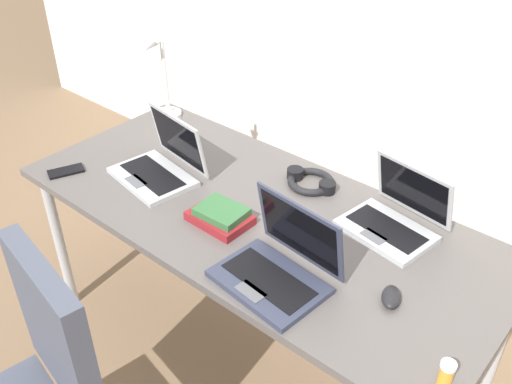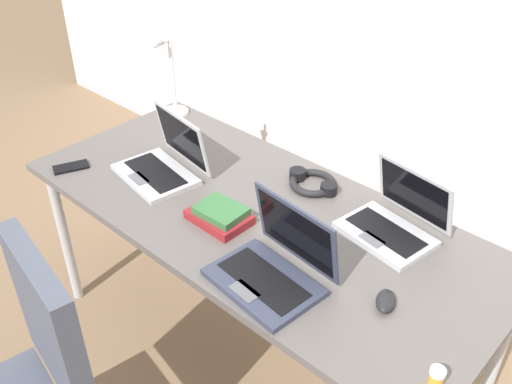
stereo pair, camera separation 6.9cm
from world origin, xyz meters
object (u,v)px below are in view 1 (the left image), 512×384
at_px(laptop_front_left, 395,218).
at_px(headphones, 311,181).
at_px(laptop_back_right, 278,266).
at_px(pill_bottle, 446,374).
at_px(desk_lamp, 159,78).
at_px(cell_phone, 66,171).
at_px(book_stack, 220,216).
at_px(laptop_mid_desk, 160,165).
at_px(computer_mouse, 391,297).

bearing_deg(laptop_front_left, headphones, 174.27).
distance_m(laptop_front_left, laptop_back_right, 0.47).
xyz_separation_m(headphones, pill_bottle, (0.79, -0.52, 0.03)).
xyz_separation_m(desk_lamp, laptop_front_left, (1.23, -0.05, -0.15)).
relative_size(cell_phone, headphones, 0.64).
distance_m(cell_phone, pill_bottle, 1.58).
distance_m(laptop_back_right, book_stack, 0.34).
distance_m(desk_lamp, cell_phone, 0.60).
bearing_deg(book_stack, laptop_mid_desk, 169.94).
bearing_deg(laptop_mid_desk, pill_bottle, -8.66).
bearing_deg(cell_phone, laptop_mid_desk, 60.03).
bearing_deg(desk_lamp, laptop_back_right, -24.87).
distance_m(headphones, pill_bottle, 0.94).
distance_m(desk_lamp, computer_mouse, 1.45).
xyz_separation_m(laptop_mid_desk, pill_bottle, (1.27, -0.19, -0.01)).
distance_m(laptop_mid_desk, headphones, 0.58).
xyz_separation_m(laptop_mid_desk, cell_phone, (-0.31, -0.23, -0.04)).
height_order(desk_lamp, cell_phone, desk_lamp).
height_order(computer_mouse, pill_bottle, pill_bottle).
bearing_deg(laptop_back_right, headphones, 115.12).
xyz_separation_m(desk_lamp, pill_bottle, (1.64, -0.53, -0.16)).
relative_size(cell_phone, book_stack, 0.64).
bearing_deg(laptop_mid_desk, book_stack, -10.06).
height_order(desk_lamp, laptop_mid_desk, desk_lamp).
height_order(headphones, pill_bottle, pill_bottle).
xyz_separation_m(laptop_front_left, cell_phone, (-1.16, -0.52, -0.04)).
bearing_deg(headphones, laptop_back_right, -64.88).
bearing_deg(computer_mouse, headphones, 121.92).
height_order(desk_lamp, laptop_front_left, desk_lamp).
distance_m(laptop_back_right, pill_bottle, 0.56).
distance_m(laptop_back_right, headphones, 0.54).
bearing_deg(laptop_back_right, pill_bottle, -3.39).
bearing_deg(laptop_mid_desk, laptop_front_left, 18.61).
bearing_deg(laptop_front_left, cell_phone, -156.01).
bearing_deg(computer_mouse, desk_lamp, 140.16).
height_order(laptop_back_right, headphones, laptop_back_right).
xyz_separation_m(laptop_mid_desk, laptop_back_right, (0.71, -0.16, 0.00)).
distance_m(desk_lamp, laptop_mid_desk, 0.52).
xyz_separation_m(laptop_mid_desk, book_stack, (0.38, -0.07, -0.02)).
relative_size(desk_lamp, book_stack, 1.89).
bearing_deg(book_stack, computer_mouse, 3.96).
height_order(cell_phone, pill_bottle, pill_bottle).
relative_size(desk_lamp, computer_mouse, 4.17).
distance_m(laptop_front_left, book_stack, 0.59).
relative_size(laptop_back_right, cell_phone, 2.61).
xyz_separation_m(laptop_front_left, computer_mouse, (0.17, -0.31, -0.03)).
xyz_separation_m(cell_phone, book_stack, (0.69, 0.16, 0.02)).
bearing_deg(laptop_front_left, desk_lamp, 177.60).
distance_m(cell_phone, headphones, 0.96).
height_order(laptop_back_right, cell_phone, laptop_back_right).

